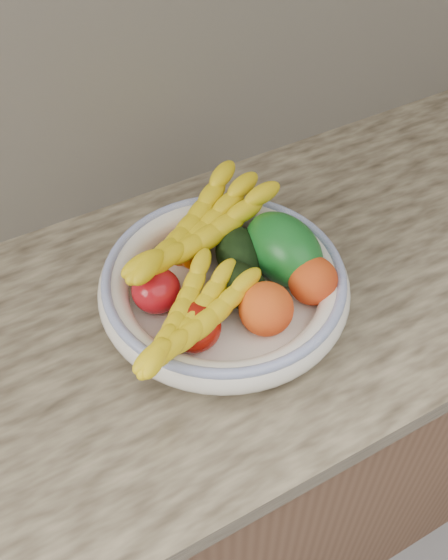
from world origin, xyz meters
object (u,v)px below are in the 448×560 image
at_px(green_mango, 284,249).
at_px(banana_bunch_front, 191,322).
at_px(banana_bunch_back, 197,235).
at_px(fruit_bowl, 224,285).

relative_size(green_mango, banana_bunch_front, 0.55).
relative_size(green_mango, banana_bunch_back, 0.46).
xyz_separation_m(fruit_bowl, banana_bunch_back, (-0.00, 0.08, 0.04)).
bearing_deg(green_mango, banana_bunch_back, 135.02).
bearing_deg(green_mango, banana_bunch_front, -169.87).
bearing_deg(banana_bunch_front, banana_bunch_back, 26.84).
xyz_separation_m(fruit_bowl, banana_bunch_front, (-0.09, -0.06, 0.03)).
height_order(fruit_bowl, green_mango, green_mango).
bearing_deg(green_mango, fruit_bowl, 171.55).
distance_m(green_mango, banana_bunch_front, 0.21).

